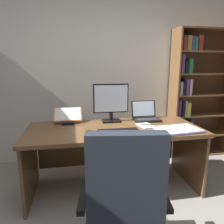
% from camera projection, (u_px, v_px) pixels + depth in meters
% --- Properties ---
extents(wall_back, '(5.34, 0.12, 2.56)m').
position_uv_depth(wall_back, '(99.00, 74.00, 3.15)').
color(wall_back, beige).
rests_on(wall_back, ground).
extents(desk, '(1.90, 0.80, 0.74)m').
position_uv_depth(desk, '(113.00, 142.00, 2.43)').
color(desk, brown).
rests_on(desk, ground).
extents(bookshelf, '(0.98, 0.32, 1.94)m').
position_uv_depth(bookshelf, '(195.00, 97.00, 3.26)').
color(bookshelf, brown).
rests_on(bookshelf, ground).
extents(office_chair, '(0.66, 0.60, 1.04)m').
position_uv_depth(office_chair, '(124.00, 212.00, 1.42)').
color(office_chair, black).
rests_on(office_chair, ground).
extents(monitor, '(0.43, 0.16, 0.46)m').
position_uv_depth(monitor, '(111.00, 103.00, 2.53)').
color(monitor, black).
rests_on(monitor, desk).
extents(laptop, '(0.32, 0.28, 0.23)m').
position_uv_depth(laptop, '(146.00, 116.00, 2.65)').
color(laptop, black).
rests_on(laptop, desk).
extents(keyboard, '(0.42, 0.15, 0.02)m').
position_uv_depth(keyboard, '(119.00, 131.00, 2.15)').
color(keyboard, black).
rests_on(keyboard, desk).
extents(computer_mouse, '(0.06, 0.10, 0.04)m').
position_uv_depth(computer_mouse, '(89.00, 132.00, 2.09)').
color(computer_mouse, black).
rests_on(computer_mouse, desk).
extents(reading_stand_with_book, '(0.33, 0.26, 0.16)m').
position_uv_depth(reading_stand_with_book, '(68.00, 116.00, 2.53)').
color(reading_stand_with_book, black).
rests_on(reading_stand_with_book, desk).
extents(open_binder, '(0.49, 0.36, 0.02)m').
position_uv_depth(open_binder, '(178.00, 130.00, 2.21)').
color(open_binder, navy).
rests_on(open_binder, desk).
extents(notepad, '(0.19, 0.23, 0.01)m').
position_uv_depth(notepad, '(146.00, 125.00, 2.38)').
color(notepad, white).
rests_on(notepad, desk).
extents(pen, '(0.14, 0.04, 0.01)m').
position_uv_depth(pen, '(148.00, 125.00, 2.38)').
color(pen, black).
rests_on(pen, notepad).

